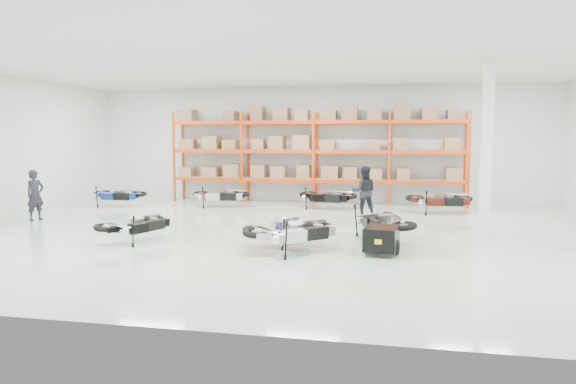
% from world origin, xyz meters
% --- Properties ---
extents(room, '(18.00, 18.00, 18.00)m').
position_xyz_m(room, '(0.00, 0.00, 2.25)').
color(room, silver).
rests_on(room, ground).
extents(pallet_rack, '(11.28, 0.98, 3.62)m').
position_xyz_m(pallet_rack, '(-0.00, 6.45, 2.26)').
color(pallet_rack, red).
rests_on(pallet_rack, ground).
extents(structural_column, '(0.25, 0.25, 4.50)m').
position_xyz_m(structural_column, '(5.20, 0.50, 2.25)').
color(structural_column, white).
rests_on(structural_column, ground).
extents(moto_blue_centre, '(1.53, 1.86, 1.08)m').
position_xyz_m(moto_blue_centre, '(0.33, -1.43, 0.51)').
color(moto_blue_centre, '#070E48').
rests_on(moto_blue_centre, ground).
extents(moto_silver_left, '(2.05, 1.99, 1.24)m').
position_xyz_m(moto_silver_left, '(0.78, -2.19, 0.58)').
color(moto_silver_left, '#B4B7BB').
rests_on(moto_silver_left, ground).
extents(moto_black_far_left, '(1.48, 1.91, 1.11)m').
position_xyz_m(moto_black_far_left, '(-3.19, -1.77, 0.52)').
color(moto_black_far_left, black).
rests_on(moto_black_far_left, ground).
extents(moto_touring_right, '(1.51, 2.13, 1.25)m').
position_xyz_m(moto_touring_right, '(2.68, -0.43, 0.59)').
color(moto_touring_right, black).
rests_on(moto_touring_right, ground).
extents(trailer, '(0.79, 1.47, 0.60)m').
position_xyz_m(trailer, '(2.68, -2.03, 0.35)').
color(trailer, black).
rests_on(trailer, ground).
extents(moto_back_a, '(1.86, 1.00, 1.17)m').
position_xyz_m(moto_back_a, '(-7.00, 4.03, 0.55)').
color(moto_back_a, navy).
rests_on(moto_back_a, ground).
extents(moto_back_b, '(1.89, 1.08, 1.17)m').
position_xyz_m(moto_back_b, '(-3.24, 4.63, 0.55)').
color(moto_back_b, '#B1B4BB').
rests_on(moto_back_b, ground).
extents(moto_back_c, '(2.06, 1.41, 1.21)m').
position_xyz_m(moto_back_c, '(0.61, 4.89, 0.57)').
color(moto_back_c, black).
rests_on(moto_back_c, ground).
extents(moto_back_d, '(1.98, 1.11, 1.23)m').
position_xyz_m(moto_back_d, '(4.50, 4.52, 0.58)').
color(moto_back_d, '#41120D').
rests_on(moto_back_d, ground).
extents(person_left, '(0.54, 0.66, 1.55)m').
position_xyz_m(person_left, '(-7.80, 0.64, 0.78)').
color(person_left, black).
rests_on(person_left, ground).
extents(person_back, '(0.84, 0.68, 1.63)m').
position_xyz_m(person_back, '(2.04, 3.25, 0.82)').
color(person_back, black).
rests_on(person_back, ground).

